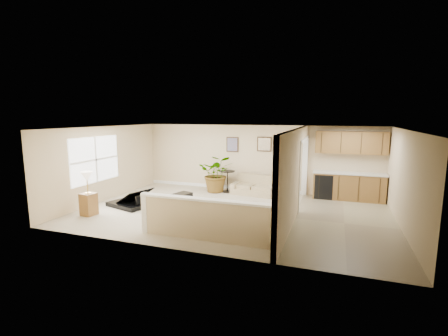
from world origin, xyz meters
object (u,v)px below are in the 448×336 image
(piano_bench, at_px, (180,202))
(palm_plant, at_px, (217,174))
(small_plant, at_px, (278,190))
(loveseat, at_px, (254,185))
(piano, at_px, (133,189))
(lamp_stand, at_px, (88,197))
(accent_table, at_px, (227,178))

(piano_bench, relative_size, palm_plant, 0.52)
(small_plant, bearing_deg, loveseat, 178.65)
(piano, distance_m, lamp_stand, 1.50)
(piano, relative_size, small_plant, 3.17)
(piano, bearing_deg, palm_plant, 69.02)
(piano, relative_size, lamp_stand, 1.36)
(accent_table, height_order, lamp_stand, lamp_stand)
(loveseat, distance_m, palm_plant, 1.46)
(piano_bench, bearing_deg, small_plant, 48.00)
(loveseat, distance_m, accent_table, 1.05)
(piano, xyz_separation_m, palm_plant, (1.93, 2.55, 0.18))
(palm_plant, xyz_separation_m, lamp_stand, (-2.49, -3.94, -0.15))
(accent_table, xyz_separation_m, lamp_stand, (-2.87, -4.06, 0.02))
(accent_table, bearing_deg, piano, -130.85)
(accent_table, bearing_deg, small_plant, -0.09)
(piano_bench, height_order, small_plant, small_plant)
(loveseat, bearing_deg, lamp_stand, -126.64)
(piano, height_order, lamp_stand, lamp_stand)
(piano_bench, height_order, accent_table, accent_table)
(piano_bench, relative_size, lamp_stand, 0.60)
(piano, distance_m, loveseat, 4.30)
(small_plant, bearing_deg, lamp_stand, -139.62)
(piano_bench, height_order, palm_plant, palm_plant)
(accent_table, distance_m, palm_plant, 0.43)
(accent_table, height_order, palm_plant, palm_plant)
(piano, bearing_deg, loveseat, 54.99)
(piano_bench, distance_m, lamp_stand, 2.64)
(piano_bench, distance_m, loveseat, 3.23)
(piano_bench, distance_m, accent_table, 2.84)
(piano_bench, bearing_deg, loveseat, 59.82)
(accent_table, bearing_deg, palm_plant, -161.86)
(piano, distance_m, accent_table, 3.53)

